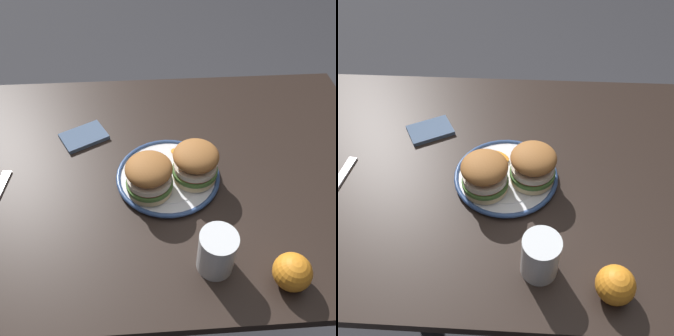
{
  "view_description": "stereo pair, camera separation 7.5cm",
  "coord_description": "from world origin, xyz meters",
  "views": [
    {
      "loc": [
        -0.02,
        -0.67,
        1.44
      ],
      "look_at": [
        0.02,
        -0.04,
        0.77
      ],
      "focal_mm": 38.45,
      "sensor_mm": 36.0,
      "label": 1
    },
    {
      "loc": [
        0.06,
        -0.67,
        1.44
      ],
      "look_at": [
        0.02,
        -0.04,
        0.77
      ],
      "focal_mm": 38.45,
      "sensor_mm": 36.0,
      "label": 2
    }
  ],
  "objects": [
    {
      "name": "whole_orange",
      "position": [
        0.25,
        -0.34,
        0.77
      ],
      "size": [
        0.08,
        0.08,
        0.08
      ],
      "primitive_type": "sphere",
      "color": "orange",
      "rests_on": "dining_table"
    },
    {
      "name": "dining_table",
      "position": [
        0.0,
        0.0,
        0.63
      ],
      "size": [
        1.25,
        0.85,
        0.73
      ],
      "color": "black",
      "rests_on": "ground"
    },
    {
      "name": "folded_napkin",
      "position": [
        -0.21,
        0.13,
        0.74
      ],
      "size": [
        0.15,
        0.14,
        0.01
      ],
      "primitive_type": "cube",
      "rotation": [
        0.0,
        0.0,
        0.5
      ],
      "color": "slate",
      "rests_on": "dining_table"
    },
    {
      "name": "ground_plane",
      "position": [
        0.0,
        0.0,
        0.0
      ],
      "size": [
        8.0,
        8.0,
        0.0
      ],
      "primitive_type": "plane",
      "color": "#333338"
    },
    {
      "name": "orange_peel_strip_short",
      "position": [
        0.06,
        0.03,
        0.75
      ],
      "size": [
        0.07,
        0.06,
        0.01
      ],
      "color": "orange",
      "rests_on": "dinner_plate"
    },
    {
      "name": "sandwich_half_right",
      "position": [
        -0.03,
        -0.09,
        0.8
      ],
      "size": [
        0.14,
        0.14,
        0.1
      ],
      "color": "beige",
      "rests_on": "dinner_plate"
    },
    {
      "name": "dinner_plate",
      "position": [
        0.02,
        -0.04,
        0.74
      ],
      "size": [
        0.27,
        0.27,
        0.02
      ],
      "color": "white",
      "rests_on": "dining_table"
    },
    {
      "name": "orange_peel_curled",
      "position": [
        -0.04,
        0.0,
        0.76
      ],
      "size": [
        0.07,
        0.07,
        0.01
      ],
      "color": "orange",
      "rests_on": "dinner_plate"
    },
    {
      "name": "sandwich_half_left",
      "position": [
        0.09,
        -0.05,
        0.8
      ],
      "size": [
        0.14,
        0.14,
        0.1
      ],
      "color": "beige",
      "rests_on": "dinner_plate"
    },
    {
      "name": "orange_peel_strip_long",
      "position": [
        0.0,
        0.02,
        0.75
      ],
      "size": [
        0.07,
        0.06,
        0.01
      ],
      "color": "orange",
      "rests_on": "dinner_plate"
    },
    {
      "name": "drinking_glass",
      "position": [
        0.11,
        -0.3,
        0.78
      ],
      "size": [
        0.08,
        0.08,
        0.11
      ],
      "color": "white",
      "rests_on": "dining_table"
    }
  ]
}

